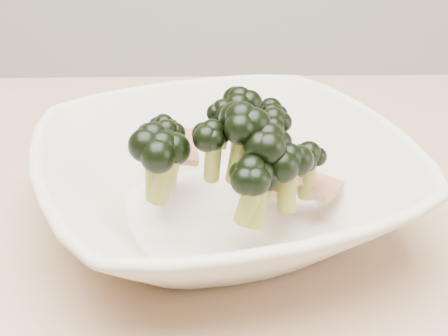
{
  "coord_description": "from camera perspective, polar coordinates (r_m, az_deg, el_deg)",
  "views": [
    {
      "loc": [
        0.1,
        -0.4,
        1.04
      ],
      "look_at": [
        0.11,
        0.05,
        0.8
      ],
      "focal_mm": 50.0,
      "sensor_mm": 36.0,
      "label": 1
    }
  ],
  "objects": [
    {
      "name": "broccoli_dish",
      "position": [
        0.51,
        0.1,
        -0.96
      ],
      "size": [
        0.38,
        0.38,
        0.12
      ],
      "color": "beige",
      "rests_on": "dining_table"
    }
  ]
}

